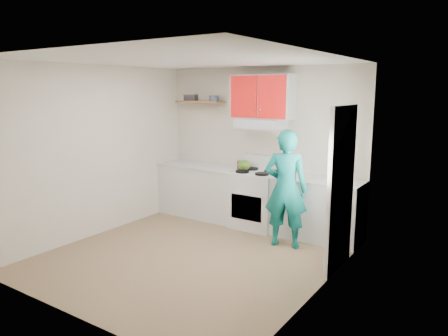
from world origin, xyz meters
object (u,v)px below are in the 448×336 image
Objects in this scene: crock at (241,166)px; stove at (256,200)px; kettle at (244,165)px; tin at (214,98)px; person at (286,189)px.

stove is at bearing -13.07° from crock.
kettle is (-0.25, 0.03, 0.55)m from stove.
tin is 1.25m from crock.
crock is at bearing 129.68° from kettle.
kettle is 0.11m from crock.
kettle is at bearing -26.04° from crock.
stove is at bearing -47.79° from person.
kettle is 1.17m from person.
tin reaches higher than kettle.
crock is at bearing -5.97° from tin.
crock reaches higher than stove.
crock is (-0.10, 0.05, -0.02)m from kettle.
stove is at bearing -8.64° from tin.
tin reaches higher than stove.
tin is 0.96× the size of crock.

